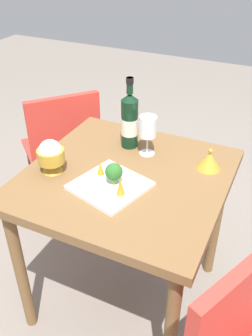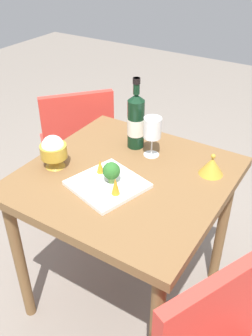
{
  "view_description": "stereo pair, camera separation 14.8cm",
  "coord_description": "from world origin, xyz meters",
  "px_view_note": "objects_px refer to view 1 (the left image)",
  "views": [
    {
      "loc": [
        -0.53,
        1.12,
        1.6
      ],
      "look_at": [
        0.0,
        0.0,
        0.78
      ],
      "focal_mm": 39.57,
      "sensor_mm": 36.0,
      "label": 1
    },
    {
      "loc": [
        -0.66,
        1.05,
        1.6
      ],
      "look_at": [
        0.0,
        0.0,
        0.78
      ],
      "focal_mm": 39.57,
      "sensor_mm": 36.0,
      "label": 2
    }
  ],
  "objects_px": {
    "wine_bottle": "(130,121)",
    "serving_plate": "(110,186)",
    "wine_glass": "(148,128)",
    "carrot_garnish_left": "(121,187)",
    "chair_by_wall": "(63,144)",
    "broccoli_floret": "(114,172)",
    "carrot_garnish_right": "(100,168)",
    "rice_bowl_lid": "(209,160)",
    "rice_bowl": "(51,155)"
  },
  "relations": [
    {
      "from": "wine_glass",
      "to": "carrot_garnish_left",
      "type": "xyz_separation_m",
      "value": [
        -0.03,
        0.33,
        -0.08
      ]
    },
    {
      "from": "wine_bottle",
      "to": "rice_bowl",
      "type": "bearing_deg",
      "value": 58.44
    },
    {
      "from": "rice_bowl_lid",
      "to": "wine_glass",
      "type": "bearing_deg",
      "value": 0.32
    },
    {
      "from": "wine_glass",
      "to": "serving_plate",
      "type": "relative_size",
      "value": 0.58
    },
    {
      "from": "carrot_garnish_left",
      "to": "carrot_garnish_right",
      "type": "distance_m",
      "value": 0.16
    },
    {
      "from": "rice_bowl_lid",
      "to": "serving_plate",
      "type": "bearing_deg",
      "value": 43.8
    },
    {
      "from": "rice_bowl_lid",
      "to": "carrot_garnish_right",
      "type": "bearing_deg",
      "value": 33.84
    },
    {
      "from": "serving_plate",
      "to": "carrot_garnish_right",
      "type": "distance_m",
      "value": 0.09
    },
    {
      "from": "chair_by_wall",
      "to": "serving_plate",
      "type": "distance_m",
      "value": 0.82
    },
    {
      "from": "chair_by_wall",
      "to": "wine_glass",
      "type": "relative_size",
      "value": 4.75
    },
    {
      "from": "chair_by_wall",
      "to": "wine_glass",
      "type": "distance_m",
      "value": 0.74
    },
    {
      "from": "chair_by_wall",
      "to": "rice_bowl_lid",
      "type": "relative_size",
      "value": 8.5
    },
    {
      "from": "wine_bottle",
      "to": "wine_glass",
      "type": "relative_size",
      "value": 1.8
    },
    {
      "from": "carrot_garnish_left",
      "to": "wine_glass",
      "type": "bearing_deg",
      "value": -84.34
    },
    {
      "from": "chair_by_wall",
      "to": "wine_bottle",
      "type": "bearing_deg",
      "value": -70.31
    },
    {
      "from": "chair_by_wall",
      "to": "rice_bowl",
      "type": "distance_m",
      "value": 0.68
    },
    {
      "from": "wine_bottle",
      "to": "carrot_garnish_right",
      "type": "relative_size",
      "value": 5.68
    },
    {
      "from": "chair_by_wall",
      "to": "serving_plate",
      "type": "height_order",
      "value": "chair_by_wall"
    },
    {
      "from": "chair_by_wall",
      "to": "carrot_garnish_left",
      "type": "bearing_deg",
      "value": -90.11
    },
    {
      "from": "chair_by_wall",
      "to": "carrot_garnish_left",
      "type": "xyz_separation_m",
      "value": [
        -0.65,
        0.56,
        0.27
      ]
    },
    {
      "from": "wine_bottle",
      "to": "serving_plate",
      "type": "distance_m",
      "value": 0.35
    },
    {
      "from": "rice_bowl_lid",
      "to": "carrot_garnish_right",
      "type": "xyz_separation_m",
      "value": [
        0.37,
        0.25,
        0.01
      ]
    },
    {
      "from": "rice_bowl",
      "to": "carrot_garnish_right",
      "type": "height_order",
      "value": "rice_bowl"
    },
    {
      "from": "rice_bowl_lid",
      "to": "carrot_garnish_right",
      "type": "relative_size",
      "value": 1.76
    },
    {
      "from": "wine_glass",
      "to": "serving_plate",
      "type": "distance_m",
      "value": 0.32
    },
    {
      "from": "wine_glass",
      "to": "carrot_garnish_right",
      "type": "distance_m",
      "value": 0.28
    },
    {
      "from": "rice_bowl",
      "to": "rice_bowl_lid",
      "type": "distance_m",
      "value": 0.64
    },
    {
      "from": "chair_by_wall",
      "to": "broccoli_floret",
      "type": "relative_size",
      "value": 9.91
    },
    {
      "from": "broccoli_floret",
      "to": "carrot_garnish_right",
      "type": "bearing_deg",
      "value": -22.47
    },
    {
      "from": "wine_bottle",
      "to": "rice_bowl",
      "type": "height_order",
      "value": "wine_bottle"
    },
    {
      "from": "chair_by_wall",
      "to": "serving_plate",
      "type": "relative_size",
      "value": 2.74
    },
    {
      "from": "broccoli_floret",
      "to": "carrot_garnish_right",
      "type": "xyz_separation_m",
      "value": [
        0.08,
        -0.03,
        -0.02
      ]
    },
    {
      "from": "serving_plate",
      "to": "rice_bowl_lid",
      "type": "bearing_deg",
      "value": -136.2
    },
    {
      "from": "wine_glass",
      "to": "serving_plate",
      "type": "xyz_separation_m",
      "value": [
        0.03,
        0.29,
        -0.12
      ]
    },
    {
      "from": "broccoli_floret",
      "to": "chair_by_wall",
      "type": "bearing_deg",
      "value": -40.65
    },
    {
      "from": "wine_bottle",
      "to": "wine_glass",
      "type": "distance_m",
      "value": 0.1
    },
    {
      "from": "rice_bowl",
      "to": "serving_plate",
      "type": "bearing_deg",
      "value": 179.86
    },
    {
      "from": "rice_bowl_lid",
      "to": "serving_plate",
      "type": "xyz_separation_m",
      "value": [
        0.31,
        0.29,
        -0.03
      ]
    },
    {
      "from": "wine_glass",
      "to": "carrot_garnish_left",
      "type": "height_order",
      "value": "wine_glass"
    },
    {
      "from": "chair_by_wall",
      "to": "rice_bowl",
      "type": "bearing_deg",
      "value": -107.84
    },
    {
      "from": "chair_by_wall",
      "to": "rice_bowl_lid",
      "type": "distance_m",
      "value": 0.95
    },
    {
      "from": "broccoli_floret",
      "to": "rice_bowl_lid",
      "type": "bearing_deg",
      "value": -136.5
    },
    {
      "from": "wine_bottle",
      "to": "rice_bowl",
      "type": "distance_m",
      "value": 0.38
    },
    {
      "from": "rice_bowl_lid",
      "to": "carrot_garnish_left",
      "type": "relative_size",
      "value": 1.48
    },
    {
      "from": "broccoli_floret",
      "to": "carrot_garnish_right",
      "type": "relative_size",
      "value": 1.51
    },
    {
      "from": "carrot_garnish_right",
      "to": "rice_bowl_lid",
      "type": "bearing_deg",
      "value": -146.16
    },
    {
      "from": "serving_plate",
      "to": "wine_glass",
      "type": "bearing_deg",
      "value": -96.24
    },
    {
      "from": "broccoli_floret",
      "to": "carrot_garnish_left",
      "type": "xyz_separation_m",
      "value": [
        -0.05,
        0.05,
        -0.02
      ]
    },
    {
      "from": "wine_glass",
      "to": "carrot_garnish_right",
      "type": "relative_size",
      "value": 3.16
    },
    {
      "from": "chair_by_wall",
      "to": "wine_bottle",
      "type": "distance_m",
      "value": 0.65
    }
  ]
}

